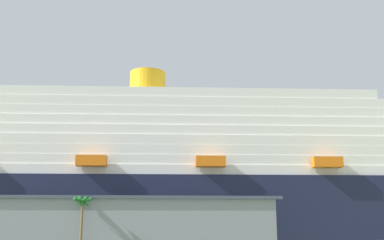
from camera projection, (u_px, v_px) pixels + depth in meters
name	position (u px, v px, depth m)	size (l,w,h in m)	color
cruise_ship	(251.00, 182.00, 143.97)	(268.31, 37.45, 59.45)	#191E38
terminal_building	(113.00, 224.00, 100.78)	(67.37, 28.64, 9.99)	gray
palm_tree	(82.00, 205.00, 86.90)	(3.52, 3.27, 9.88)	brown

